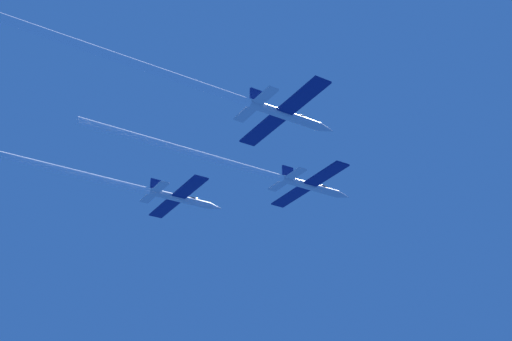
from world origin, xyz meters
TOP-DOWN VIEW (x-y plane):
  - jet_lead at (-0.00, -9.56)m, footprint 15.39×39.44m
  - jet_left_wing at (-12.71, -24.84)m, footprint 15.39×43.08m
  - jet_right_wing at (12.96, -22.38)m, footprint 15.39×39.24m

SIDE VIEW (x-z plane):
  - jet_left_wing at x=-12.71m, z-range -0.91..1.64m
  - jet_lead at x=0.00m, z-range -0.78..1.77m
  - jet_right_wing at x=12.96m, z-range -0.58..1.97m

